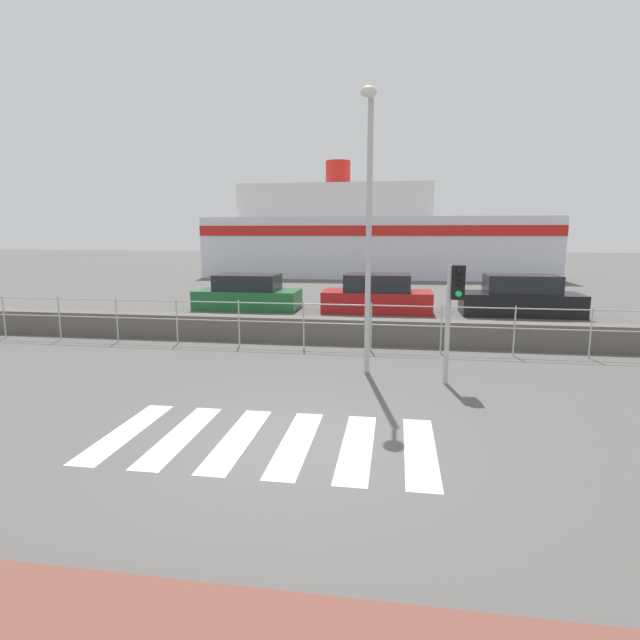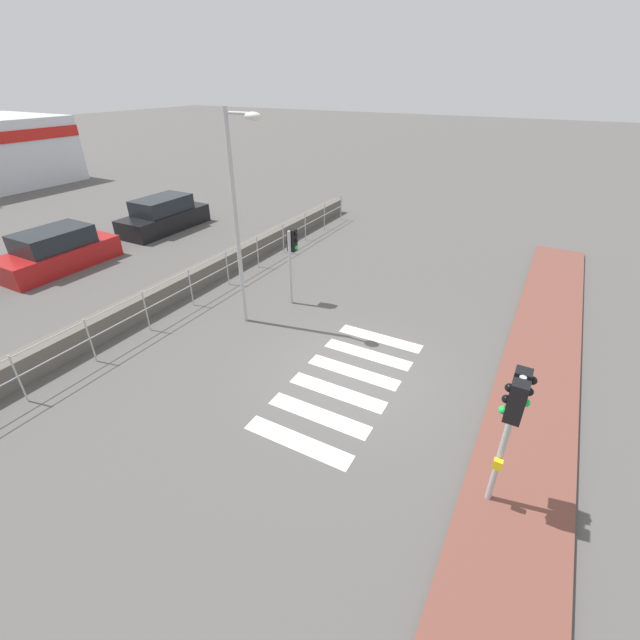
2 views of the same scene
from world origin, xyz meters
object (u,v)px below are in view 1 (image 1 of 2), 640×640
(ferry_boat, at_px, (368,238))
(parked_car_red, at_px, (377,296))
(traffic_light_far, at_px, (455,298))
(streetlamp, at_px, (369,204))
(parked_car_green, at_px, (248,294))
(parked_car_black, at_px, (520,298))

(ferry_boat, relative_size, parked_car_red, 5.64)
(traffic_light_far, relative_size, streetlamp, 0.41)
(ferry_boat, relative_size, parked_car_green, 5.70)
(ferry_boat, xyz_separation_m, parked_car_black, (6.76, -17.70, -2.09))
(streetlamp, relative_size, parked_car_black, 1.35)
(streetlamp, bearing_deg, parked_car_red, 90.79)
(ferry_boat, relative_size, parked_car_black, 5.48)
(streetlamp, relative_size, ferry_boat, 0.25)
(traffic_light_far, bearing_deg, parked_car_red, 101.32)
(streetlamp, bearing_deg, ferry_boat, 93.20)
(parked_car_green, bearing_deg, streetlamp, -59.13)
(traffic_light_far, bearing_deg, parked_car_green, 127.17)
(streetlamp, height_order, parked_car_red, streetlamp)
(parked_car_black, bearing_deg, streetlamp, -120.26)
(streetlamp, distance_m, parked_car_black, 10.87)
(traffic_light_far, distance_m, parked_car_black, 10.13)
(streetlamp, distance_m, parked_car_red, 9.51)
(streetlamp, bearing_deg, traffic_light_far, -13.41)
(streetlamp, xyz_separation_m, parked_car_black, (5.26, 9.02, -3.00))
(ferry_boat, distance_m, parked_car_black, 19.06)
(traffic_light_far, bearing_deg, ferry_boat, 96.85)
(parked_car_black, bearing_deg, ferry_boat, 110.89)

